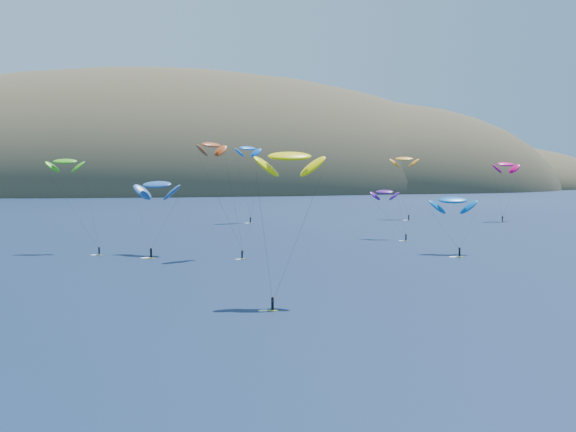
{
  "coord_description": "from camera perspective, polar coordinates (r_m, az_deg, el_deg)",
  "views": [
    {
      "loc": [
        -29.43,
        -60.96,
        17.87
      ],
      "look_at": [
        4.34,
        80.0,
        9.0
      ],
      "focal_mm": 50.0,
      "sensor_mm": 36.0,
      "label": 1
    }
  ],
  "objects": [
    {
      "name": "kitesurfer_6",
      "position": [
        201.78,
        6.89,
        1.7
      ],
      "size": [
        7.56,
        11.79,
        13.59
      ],
      "rotation": [
        0.0,
        0.0,
        -0.47
      ],
      "color": "yellow",
      "rests_on": "ground"
    },
    {
      "name": "kitesurfer_2",
      "position": [
        106.0,
        0.11,
        4.25
      ],
      "size": [
        9.4,
        9.71,
        21.78
      ],
      "rotation": [
        0.0,
        0.0,
        -0.15
      ],
      "color": "yellow",
      "rests_on": "ground"
    },
    {
      "name": "kitesurfer_8",
      "position": [
        276.39,
        15.23,
        3.57
      ],
      "size": [
        10.43,
        7.51,
        21.58
      ],
      "rotation": [
        0.0,
        0.0,
        0.12
      ],
      "color": "yellow",
      "rests_on": "ground"
    },
    {
      "name": "ground",
      "position": [
        70.01,
        12.13,
        -11.36
      ],
      "size": [
        2800.0,
        2800.0,
        0.0
      ],
      "primitive_type": "plane",
      "color": "black",
      "rests_on": "ground"
    },
    {
      "name": "kitesurfer_4",
      "position": [
        260.38,
        -2.88,
        4.83
      ],
      "size": [
        10.49,
        9.93,
        26.64
      ],
      "rotation": [
        0.0,
        0.0,
        0.42
      ],
      "color": "yellow",
      "rests_on": "ground"
    },
    {
      "name": "island",
      "position": [
        627.76,
        -7.16,
        0.86
      ],
      "size": [
        730.0,
        300.0,
        210.0
      ],
      "color": "#3D3526",
      "rests_on": "ground"
    },
    {
      "name": "kitesurfer_10",
      "position": [
        167.82,
        -9.31,
        2.21
      ],
      "size": [
        11.15,
        15.37,
        17.13
      ],
      "rotation": [
        0.0,
        0.0,
        -0.64
      ],
      "color": "yellow",
      "rests_on": "ground"
    },
    {
      "name": "kitesurfer_3",
      "position": [
        175.48,
        -15.56,
        3.75
      ],
      "size": [
        11.45,
        11.8,
        21.22
      ],
      "rotation": [
        0.0,
        0.0,
        -0.14
      ],
      "color": "yellow",
      "rests_on": "ground"
    },
    {
      "name": "kitesurfer_11",
      "position": [
        280.49,
        8.27,
        4.04
      ],
      "size": [
        10.47,
        14.43,
        23.38
      ],
      "rotation": [
        0.0,
        0.0,
        -0.38
      ],
      "color": "yellow",
      "rests_on": "ground"
    },
    {
      "name": "kitesurfer_5",
      "position": [
        169.6,
        11.65,
        1.1
      ],
      "size": [
        10.14,
        11.66,
        13.59
      ],
      "rotation": [
        0.0,
        0.0,
        -0.32
      ],
      "color": "yellow",
      "rests_on": "ground"
    },
    {
      "name": "kitesurfer_9",
      "position": [
        159.05,
        -5.47,
        5.04
      ],
      "size": [
        9.88,
        8.92,
        24.31
      ],
      "rotation": [
        0.0,
        0.0,
        0.63
      ],
      "color": "yellow",
      "rests_on": "ground"
    }
  ]
}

